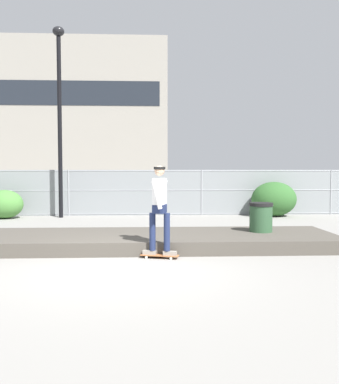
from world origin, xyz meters
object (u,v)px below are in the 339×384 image
(shrub_center, at_px, (4,204))
(shrub_right, at_px, (274,199))
(parked_car_near, at_px, (69,191))
(street_lamp, at_px, (59,101))
(skateboard, at_px, (160,256))
(skater, at_px, (160,204))
(trash_bin, at_px, (261,223))

(shrub_center, xyz_separation_m, shrub_right, (10.44, 0.30, 0.14))
(parked_car_near, bearing_deg, street_lamp, -83.53)
(parked_car_near, distance_m, shrub_right, 9.56)
(skateboard, distance_m, skater, 1.08)
(shrub_right, bearing_deg, skateboard, -121.90)
(street_lamp, height_order, shrub_center, street_lamp)
(shrub_center, xyz_separation_m, trash_bin, (8.29, -5.71, -0.03))
(shrub_right, bearing_deg, street_lamp, -179.75)
(shrub_center, relative_size, trash_bin, 1.37)
(street_lamp, relative_size, shrub_right, 4.09)
(skateboard, xyz_separation_m, parked_car_near, (-4.10, 11.29, 0.78))
(skateboard, height_order, trash_bin, trash_bin)
(skater, distance_m, street_lamp, 9.01)
(parked_car_near, height_order, shrub_right, parked_car_near)
(shrub_right, xyz_separation_m, trash_bin, (-2.15, -6.01, -0.17))
(shrub_right, relative_size, trash_bin, 1.73)
(skateboard, height_order, parked_car_near, parked_car_near)
(shrub_center, bearing_deg, trash_bin, -34.56)
(street_lamp, bearing_deg, shrub_right, 0.25)
(skater, xyz_separation_m, shrub_center, (-5.74, 7.26, -0.59))
(street_lamp, distance_m, parked_car_near, 5.26)
(skateboard, relative_size, parked_car_near, 0.18)
(shrub_center, height_order, trash_bin, shrub_center)
(street_lamp, height_order, parked_car_near, street_lamp)
(shrub_center, distance_m, shrub_right, 10.45)
(skater, relative_size, parked_car_near, 0.41)
(skater, distance_m, shrub_right, 8.92)
(parked_car_near, height_order, trash_bin, parked_car_near)
(parked_car_near, height_order, shrub_center, parked_car_near)
(shrub_center, relative_size, shrub_right, 0.79)
(skater, bearing_deg, street_lamp, 116.01)
(skateboard, height_order, shrub_center, shrub_center)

